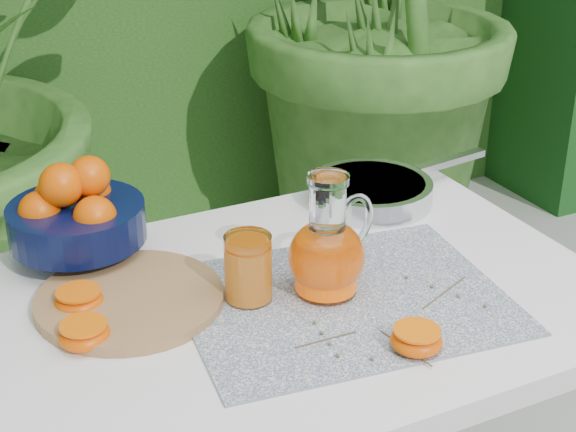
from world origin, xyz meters
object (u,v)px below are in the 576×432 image
white_table (293,337)px  saute_pan (372,190)px  fruit_bowl (75,214)px  juice_pitcher (328,252)px  cutting_board (130,299)px

white_table → saute_pan: size_ratio=2.31×
white_table → fruit_bowl: (-0.27, 0.27, 0.16)m
white_table → juice_pitcher: size_ratio=4.99×
white_table → juice_pitcher: 0.16m
white_table → cutting_board: size_ratio=3.41×
fruit_bowl → juice_pitcher: 0.44m
white_table → fruit_bowl: size_ratio=3.39×
white_table → juice_pitcher: (0.05, -0.02, 0.15)m
white_table → saute_pan: bearing=39.9°
cutting_board → fruit_bowl: 0.20m
juice_pitcher → fruit_bowl: bearing=137.9°
white_table → juice_pitcher: juice_pitcher is taller
cutting_board → juice_pitcher: bearing=-19.8°
fruit_bowl → juice_pitcher: size_ratio=1.47×
cutting_board → juice_pitcher: size_ratio=1.46×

